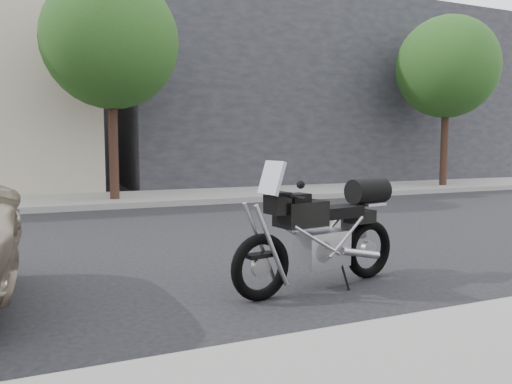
# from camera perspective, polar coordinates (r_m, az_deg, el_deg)

# --- Properties ---
(ground) EXTENTS (120.00, 120.00, 0.00)m
(ground) POSITION_cam_1_polar(r_m,az_deg,el_deg) (8.28, 3.68, -5.45)
(ground) COLOR black
(ground) RESTS_ON ground
(far_sidewalk) EXTENTS (44.00, 3.00, 0.15)m
(far_sidewalk) POSITION_cam_1_polar(r_m,az_deg,el_deg) (14.31, -8.11, -0.52)
(far_sidewalk) COLOR gray
(far_sidewalk) RESTS_ON ground
(far_building_dark) EXTENTS (16.00, 11.00, 7.00)m
(far_building_dark) POSITION_cam_1_polar(r_m,az_deg,el_deg) (23.41, 4.17, 10.26)
(far_building_dark) COLOR #232428
(far_building_dark) RESTS_ON ground
(street_tree_left) EXTENTS (3.40, 3.40, 5.70)m
(street_tree_left) POSITION_cam_1_polar(r_m,az_deg,el_deg) (18.51, 20.99, 13.16)
(street_tree_left) COLOR #352118
(street_tree_left) RESTS_ON far_sidewalk
(street_tree_mid) EXTENTS (3.40, 3.40, 5.70)m
(street_tree_mid) POSITION_cam_1_polar(r_m,az_deg,el_deg) (13.60, -16.29, 16.20)
(street_tree_mid) COLOR #352118
(street_tree_mid) RESTS_ON far_sidewalk
(motorcycle) EXTENTS (2.21, 0.97, 1.41)m
(motorcycle) POSITION_cam_1_polar(r_m,az_deg,el_deg) (5.59, 8.22, -4.48)
(motorcycle) COLOR black
(motorcycle) RESTS_ON ground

